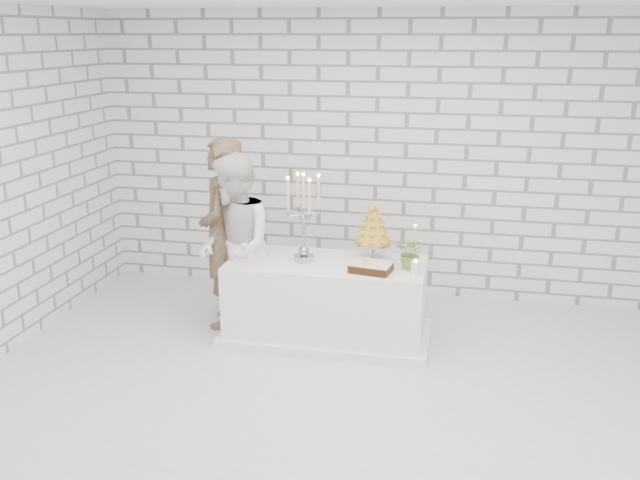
{
  "coord_description": "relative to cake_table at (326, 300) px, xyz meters",
  "views": [
    {
      "loc": [
        0.9,
        -4.65,
        2.77
      ],
      "look_at": [
        -0.26,
        0.88,
        1.05
      ],
      "focal_mm": 38.58,
      "sensor_mm": 36.0,
      "label": 1
    }
  ],
  "objects": [
    {
      "name": "wall_back",
      "position": [
        0.27,
        1.32,
        1.12
      ],
      "size": [
        6.0,
        0.01,
        3.0
      ],
      "primitive_type": "cube",
      "color": "white",
      "rests_on": "ground"
    },
    {
      "name": "cake_table",
      "position": [
        0.0,
        0.0,
        0.0
      ],
      "size": [
        1.8,
        0.8,
        0.75
      ],
      "primitive_type": "cube",
      "color": "white",
      "rests_on": "ground"
    },
    {
      "name": "candelabra",
      "position": [
        -0.21,
        -0.0,
        0.79
      ],
      "size": [
        0.39,
        0.39,
        0.82
      ],
      "primitive_type": null,
      "rotation": [
        0.0,
        0.0,
        -0.19
      ],
      "color": "#9998A2",
      "rests_on": "cake_table"
    },
    {
      "name": "wall_front",
      "position": [
        0.27,
        -3.68,
        1.12
      ],
      "size": [
        6.0,
        0.01,
        3.0
      ],
      "primitive_type": "cube",
      "color": "white",
      "rests_on": "ground"
    },
    {
      "name": "croquembouche",
      "position": [
        0.4,
        0.15,
        0.65
      ],
      "size": [
        0.41,
        0.41,
        0.55
      ],
      "primitive_type": null,
      "rotation": [
        0.0,
        0.0,
        0.17
      ],
      "color": "#9F781E",
      "rests_on": "cake_table"
    },
    {
      "name": "bride",
      "position": [
        -0.84,
        -0.1,
        0.49
      ],
      "size": [
        0.96,
        1.05,
        1.73
      ],
      "primitive_type": "imported",
      "rotation": [
        0.0,
        0.0,
        -1.11
      ],
      "color": "white",
      "rests_on": "ground"
    },
    {
      "name": "extra_taper",
      "position": [
        0.78,
        0.23,
        0.54
      ],
      "size": [
        0.07,
        0.07,
        0.32
      ],
      "primitive_type": "cylinder",
      "rotation": [
        0.0,
        0.0,
        0.21
      ],
      "color": "beige",
      "rests_on": "cake_table"
    },
    {
      "name": "pillar_candle",
      "position": [
        0.82,
        -0.18,
        0.44
      ],
      "size": [
        0.09,
        0.09,
        0.12
      ],
      "primitive_type": "cylinder",
      "rotation": [
        0.0,
        0.0,
        -0.12
      ],
      "color": "white",
      "rests_on": "cake_table"
    },
    {
      "name": "groom",
      "position": [
        -1.05,
        0.14,
        0.54
      ],
      "size": [
        0.55,
        0.74,
        1.84
      ],
      "primitive_type": "imported",
      "rotation": [
        0.0,
        0.0,
        -1.39
      ],
      "color": "#38281D",
      "rests_on": "ground"
    },
    {
      "name": "chocolate_cake",
      "position": [
        0.43,
        -0.17,
        0.42
      ],
      "size": [
        0.39,
        0.3,
        0.08
      ],
      "primitive_type": "cube",
      "rotation": [
        0.0,
        0.0,
        -0.17
      ],
      "color": "black",
      "rests_on": "cake_table"
    },
    {
      "name": "ground",
      "position": [
        0.27,
        -1.18,
        -0.38
      ],
      "size": [
        6.0,
        5.0,
        0.01
      ],
      "primitive_type": "cube",
      "color": "silver",
      "rests_on": "ground"
    },
    {
      "name": "flowers",
      "position": [
        0.77,
        -0.02,
        0.52
      ],
      "size": [
        0.31,
        0.28,
        0.29
      ],
      "primitive_type": "imported",
      "rotation": [
        0.0,
        0.0,
        -0.24
      ],
      "color": "#436B2C",
      "rests_on": "cake_table"
    }
  ]
}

